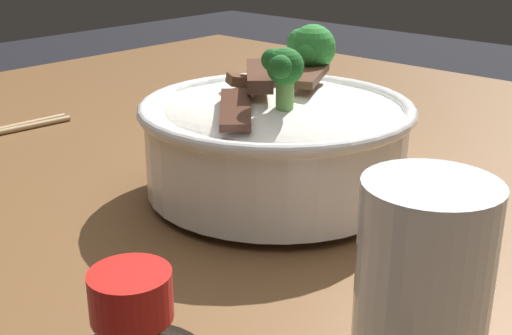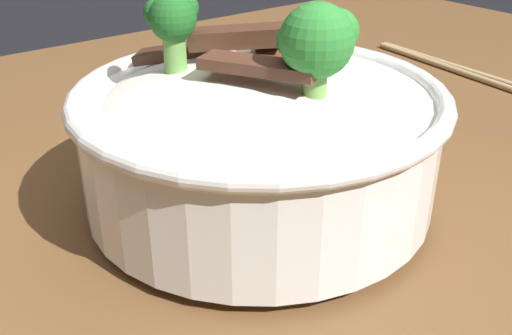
# 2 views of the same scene
# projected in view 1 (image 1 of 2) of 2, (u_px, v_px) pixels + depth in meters

# --- Properties ---
(dining_table) EXTENTS (1.31, 1.08, 0.76)m
(dining_table) POSITION_uv_depth(u_px,v_px,m) (290.00, 250.00, 0.72)
(dining_table) COLOR brown
(dining_table) RESTS_ON ground
(rice_bowl) EXTENTS (0.25, 0.25, 0.15)m
(rice_bowl) POSITION_uv_depth(u_px,v_px,m) (277.00, 133.00, 0.61)
(rice_bowl) COLOR white
(rice_bowl) RESTS_ON dining_table
(drinking_glass) EXTENTS (0.07, 0.07, 0.13)m
(drinking_glass) POSITION_uv_depth(u_px,v_px,m) (421.00, 308.00, 0.34)
(drinking_glass) COLOR white
(drinking_glass) RESTS_ON dining_table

